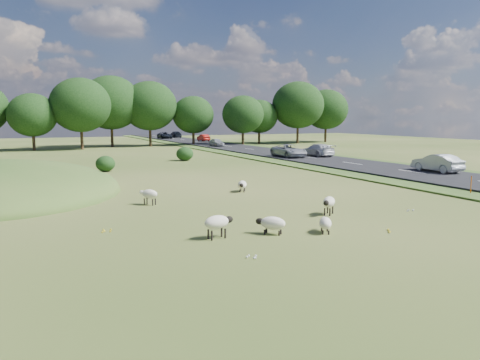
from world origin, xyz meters
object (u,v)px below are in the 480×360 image
car_5 (289,151)px  sheep_3 (272,223)px  sheep_2 (325,223)px  marker_post (471,185)px  sheep_5 (149,194)px  sheep_4 (218,222)px  car_0 (437,163)px  sheep_1 (242,185)px  car_1 (318,150)px  car_2 (165,135)px  sheep_0 (329,202)px  car_6 (203,138)px  car_4 (217,142)px  car_3 (175,134)px

car_5 → sheep_3: bearing=-121.6°
sheep_2 → marker_post: bearing=-43.2°
marker_post → sheep_5: marker_post is taller
sheep_4 → car_0: bearing=15.1°
sheep_1 → sheep_5: sheep_5 is taller
car_1 → car_2: bearing=-86.0°
car_1 → car_2: (-3.80, 53.97, -0.02)m
car_5 → sheep_0: bearing=-117.0°
sheep_4 → sheep_1: bearing=49.8°
sheep_2 → sheep_3: (-2.15, 0.73, 0.05)m
car_0 → car_1: 17.98m
marker_post → sheep_1: (-12.51, 7.15, -0.14)m
car_6 → car_1: bearing=90.0°
car_0 → car_4: size_ratio=1.21×
car_5 → car_2: bearing=90.0°
sheep_1 → car_2: size_ratio=0.25×
car_5 → sheep_1: bearing=-127.5°
sheep_5 → car_6: car_6 is taller
sheep_4 → car_2: size_ratio=0.27×
sheep_0 → car_0: car_0 is taller
sheep_4 → car_0: (25.00, 12.03, 0.33)m
sheep_2 → car_6: (20.53, 70.62, 0.48)m
sheep_5 → car_5: 31.02m
car_4 → car_6: bearing=77.0°
car_6 → car_3: bearing=-90.0°
car_3 → car_4: 35.55m
marker_post → car_5: size_ratio=0.23×
marker_post → sheep_2: 14.64m
car_6 → car_0: bearing=90.0°
car_3 → sheep_2: bearing=77.1°
sheep_1 → car_5: (15.26, 19.90, 0.53)m
car_2 → sheep_3: bearing=-102.6°
sheep_5 → sheep_1: bearing=-111.5°
sheep_2 → car_3: 91.82m
sheep_2 → car_2: car_2 is taller
car_0 → car_6: (0.00, 57.57, -0.09)m
sheep_0 → car_0: (18.22, 10.04, 0.36)m
sheep_2 → car_2: 86.64m
sheep_2 → car_5: 35.55m
sheep_1 → sheep_4: bearing=0.2°
car_2 → car_4: car_2 is taller
sheep_2 → car_4: car_4 is taller
car_0 → car_5: (-3.80, 18.31, -0.01)m
sheep_1 → sheep_4: 12.02m
sheep_0 → car_1: car_1 is taller
sheep_2 → car_5: size_ratio=0.23×
car_1 → car_3: (0.00, 58.46, -0.03)m
car_0 → car_3: 76.44m
marker_post → sheep_2: size_ratio=1.01×
sheep_4 → car_3: car_3 is taller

